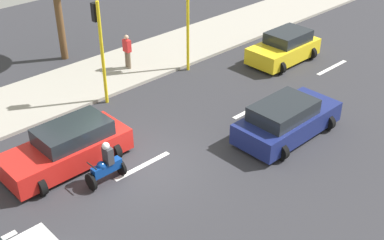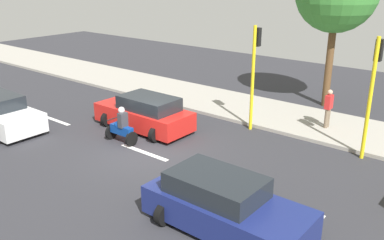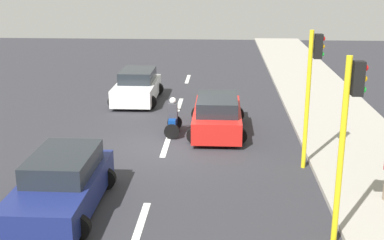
% 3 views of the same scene
% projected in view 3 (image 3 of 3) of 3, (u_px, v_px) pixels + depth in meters
% --- Properties ---
extents(ground_plane, '(40.00, 60.00, 0.10)m').
position_uv_depth(ground_plane, '(166.00, 147.00, 18.80)').
color(ground_plane, '#2D2D33').
extents(sidewalk, '(4.00, 60.00, 0.15)m').
position_uv_depth(sidewalk, '(358.00, 148.00, 18.37)').
color(sidewalk, '#9E998E').
rests_on(sidewalk, ground).
extents(lane_stripe_north, '(0.20, 2.40, 0.01)m').
position_uv_depth(lane_stripe_north, '(141.00, 224.00, 13.04)').
color(lane_stripe_north, white).
rests_on(lane_stripe_north, ground).
extents(lane_stripe_mid, '(0.20, 2.40, 0.01)m').
position_uv_depth(lane_stripe_mid, '(166.00, 146.00, 18.79)').
color(lane_stripe_mid, white).
rests_on(lane_stripe_mid, ground).
extents(lane_stripe_south, '(0.20, 2.40, 0.01)m').
position_uv_depth(lane_stripe_south, '(179.00, 105.00, 24.53)').
color(lane_stripe_south, white).
rests_on(lane_stripe_south, ground).
extents(lane_stripe_far_south, '(0.20, 2.40, 0.01)m').
position_uv_depth(lane_stripe_far_south, '(188.00, 79.00, 30.27)').
color(lane_stripe_far_south, white).
rests_on(lane_stripe_far_south, ground).
extents(car_dark_blue, '(2.34, 4.49, 1.52)m').
position_uv_depth(car_dark_blue, '(62.00, 185.00, 13.65)').
color(car_dark_blue, navy).
rests_on(car_dark_blue, ground).
extents(car_white, '(2.31, 4.18, 1.52)m').
position_uv_depth(car_white, '(137.00, 87.00, 25.06)').
color(car_white, white).
rests_on(car_white, ground).
extents(car_red, '(2.26, 4.48, 1.52)m').
position_uv_depth(car_red, '(217.00, 115.00, 20.20)').
color(car_red, red).
rests_on(car_red, ground).
extents(motorcycle, '(0.60, 1.30, 1.53)m').
position_uv_depth(motorcycle, '(173.00, 119.00, 19.94)').
color(motorcycle, black).
rests_on(motorcycle, ground).
extents(traffic_light_corner, '(0.49, 0.24, 4.50)m').
position_uv_depth(traffic_light_corner, '(312.00, 80.00, 15.94)').
color(traffic_light_corner, yellow).
rests_on(traffic_light_corner, ground).
extents(traffic_light_midblock, '(0.49, 0.24, 4.50)m').
position_uv_depth(traffic_light_midblock, '(348.00, 126.00, 11.32)').
color(traffic_light_midblock, yellow).
rests_on(traffic_light_midblock, ground).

